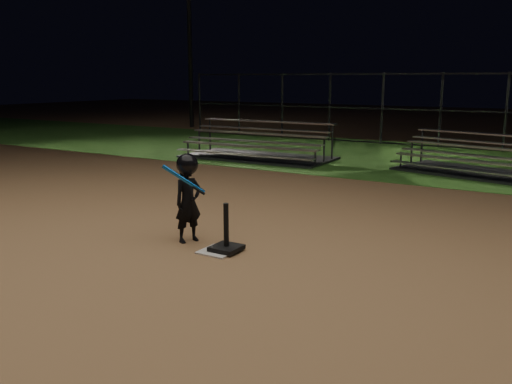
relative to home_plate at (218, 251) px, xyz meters
name	(u,v)px	position (x,y,z in m)	size (l,w,h in m)	color
ground	(218,252)	(0.00, 0.00, -0.01)	(80.00, 80.00, 0.00)	#946B43
grass_strip	(414,159)	(0.00, 10.00, -0.01)	(60.00, 8.00, 0.01)	#2D5B1D
home_plate	(218,251)	(0.00, 0.00, 0.00)	(0.45, 0.45, 0.02)	beige
batting_tee	(226,242)	(0.09, 0.07, 0.12)	(0.38, 0.38, 0.65)	black
child_batter	(188,195)	(-0.64, 0.20, 0.66)	(0.49, 0.61, 1.28)	black
bleacher_left	(257,151)	(-3.97, 7.68, 0.21)	(4.38, 2.23, 1.06)	#ACACB1
bleacher_right	(481,167)	(2.09, 8.15, 0.19)	(4.28, 2.80, 0.96)	silver
backstop_fence	(441,110)	(0.00, 13.00, 1.24)	(20.08, 0.08, 2.50)	#38383D
light_pole_left	(188,20)	(-12.00, 14.94, 4.93)	(0.90, 0.53, 8.30)	#2D2D30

